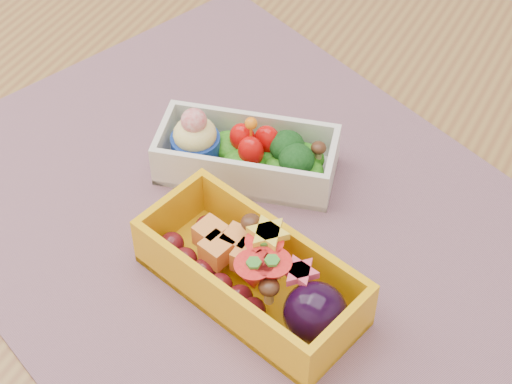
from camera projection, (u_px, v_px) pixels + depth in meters
The scene contains 4 objects.
table at pixel (236, 252), 0.83m from camera, with size 1.20×0.80×0.75m.
placemat at pixel (246, 223), 0.72m from camera, with size 0.56×0.43×0.00m, color #855C66.
bento_white at pixel (246, 154), 0.75m from camera, with size 0.17×0.11×0.07m.
bento_yellow at pixel (255, 274), 0.65m from camera, with size 0.20×0.12×0.06m.
Camera 1 is at (0.27, -0.45, 1.30)m, focal length 59.28 mm.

